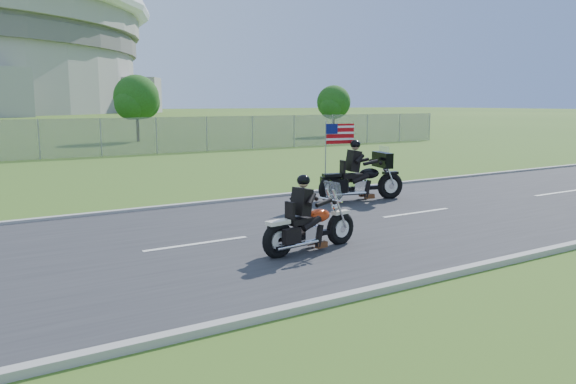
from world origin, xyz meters
TOP-DOWN VIEW (x-y plane):
  - ground at (0.00, 0.00)m, footprint 420.00×420.00m
  - road at (0.00, 0.00)m, footprint 120.00×8.00m
  - curb_north at (0.00, 4.05)m, footprint 120.00×0.18m
  - curb_south at (0.00, -4.05)m, footprint 120.00×0.18m
  - tree_fence_near at (6.04, 30.04)m, footprint 3.52×3.28m
  - tree_fence_far at (22.04, 28.03)m, footprint 3.08×2.87m
  - motorcycle_lead at (-0.37, -1.58)m, footprint 2.25×0.71m
  - motorcycle_follow at (4.00, 2.23)m, footprint 2.63×1.13m

SIDE VIEW (x-z plane):
  - ground at x=0.00m, z-range 0.00..0.00m
  - road at x=0.00m, z-range 0.00..0.04m
  - curb_north at x=0.00m, z-range -0.01..0.11m
  - curb_south at x=0.00m, z-range -0.01..0.11m
  - motorcycle_lead at x=-0.37m, z-range -0.28..1.24m
  - motorcycle_follow at x=4.00m, z-range -0.50..1.72m
  - tree_fence_far at x=22.04m, z-range 0.54..4.74m
  - tree_fence_near at x=6.04m, z-range 0.60..5.35m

